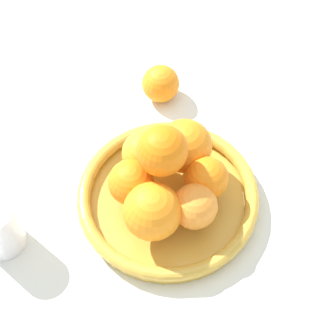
{
  "coord_description": "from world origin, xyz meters",
  "views": [
    {
      "loc": [
        -0.42,
        -0.11,
        0.75
      ],
      "look_at": [
        0.0,
        0.0,
        0.1
      ],
      "focal_mm": 60.0,
      "sensor_mm": 36.0,
      "label": 1
    }
  ],
  "objects": [
    {
      "name": "fruit_bowl",
      "position": [
        0.0,
        0.0,
        0.02
      ],
      "size": [
        0.28,
        0.28,
        0.03
      ],
      "color": "gold",
      "rests_on": "ground_plane"
    },
    {
      "name": "stray_orange",
      "position": [
        0.21,
        0.07,
        0.03
      ],
      "size": [
        0.06,
        0.06,
        0.06
      ],
      "primitive_type": "sphere",
      "color": "orange",
      "rests_on": "ground_plane"
    },
    {
      "name": "ground_plane",
      "position": [
        0.0,
        0.0,
        0.0
      ],
      "size": [
        4.0,
        4.0,
        0.0
      ],
      "primitive_type": "plane",
      "color": "silver"
    },
    {
      "name": "orange_pile",
      "position": [
        0.0,
        0.0,
        0.08
      ],
      "size": [
        0.2,
        0.17,
        0.13
      ],
      "color": "orange",
      "rests_on": "fruit_bowl"
    }
  ]
}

